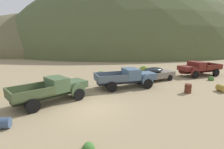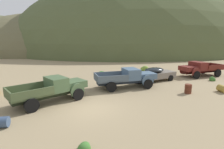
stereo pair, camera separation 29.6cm
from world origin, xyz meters
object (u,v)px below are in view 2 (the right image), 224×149
at_px(truck_weathered_green, 56,89).
at_px(car_primer_gray, 157,74).
at_px(truck_chalk_blue, 130,77).
at_px(oil_drum_spare, 188,89).
at_px(oil_drum_foreground, 222,89).
at_px(truck_oxblood, 198,69).

xyz_separation_m(truck_weathered_green, car_primer_gray, (11.64, 1.88, -0.17)).
bearing_deg(truck_chalk_blue, oil_drum_spare, -39.45).
xyz_separation_m(truck_weathered_green, oil_drum_foreground, (14.00, -4.38, -0.67)).
distance_m(truck_chalk_blue, car_primer_gray, 4.43).
height_order(truck_chalk_blue, oil_drum_foreground, truck_chalk_blue).
relative_size(oil_drum_foreground, oil_drum_spare, 1.22).
xyz_separation_m(car_primer_gray, oil_drum_foreground, (2.36, -6.26, -0.50)).
distance_m(truck_weathered_green, car_primer_gray, 11.79).
relative_size(truck_chalk_blue, oil_drum_foreground, 6.25).
distance_m(truck_weathered_green, truck_chalk_blue, 7.39).
xyz_separation_m(truck_oxblood, oil_drum_spare, (-7.20, -4.62, -0.59)).
distance_m(truck_chalk_blue, oil_drum_foreground, 8.48).
relative_size(truck_chalk_blue, truck_oxblood, 1.05).
xyz_separation_m(truck_oxblood, oil_drum_foreground, (-4.10, -5.77, -0.69)).
bearing_deg(oil_drum_spare, truck_chalk_blue, 131.11).
distance_m(car_primer_gray, truck_oxblood, 6.47).
height_order(oil_drum_foreground, oil_drum_spare, oil_drum_spare).
height_order(car_primer_gray, oil_drum_foreground, car_primer_gray).
relative_size(truck_weathered_green, truck_chalk_blue, 0.96).
bearing_deg(oil_drum_foreground, oil_drum_spare, 159.71).
relative_size(truck_weathered_green, car_primer_gray, 1.21).
height_order(truck_chalk_blue, car_primer_gray, truck_chalk_blue).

